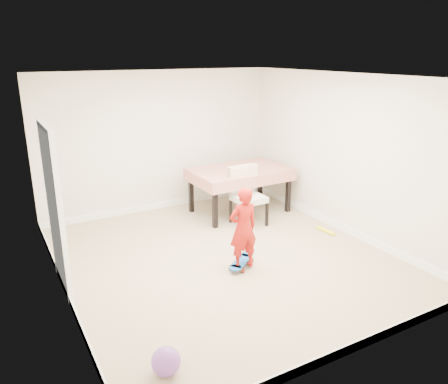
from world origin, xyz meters
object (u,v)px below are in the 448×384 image
skateboard (241,263)px  dining_table (240,190)px  child (243,231)px  dining_chair (249,197)px  balloon (166,361)px

skateboard → dining_table: bearing=23.3°
skateboard → child: bearing=-145.1°
dining_table → skateboard: size_ratio=2.90×
dining_chair → skateboard: (-0.94, -1.29, -0.47)m
child → skateboard: bearing=-108.3°
dining_table → skateboard: 2.26m
dining_chair → balloon: bearing=-135.6°
dining_table → dining_chair: dining_chair is taller
dining_chair → skateboard: size_ratio=1.67×
dining_table → skateboard: bearing=-121.7°
dining_chair → skateboard: bearing=-127.6°
dining_table → balloon: (-2.89, -3.43, -0.28)m
skateboard → balloon: balloon is taller
child → balloon: child is taller
dining_chair → skateboard: dining_chair is taller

